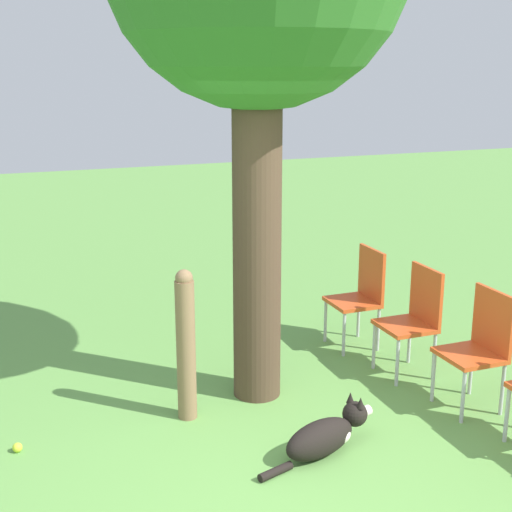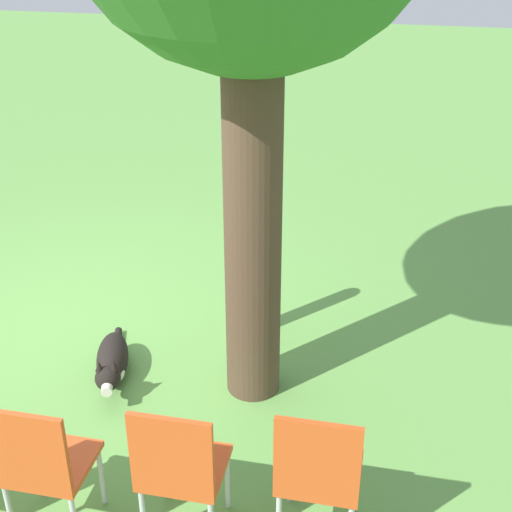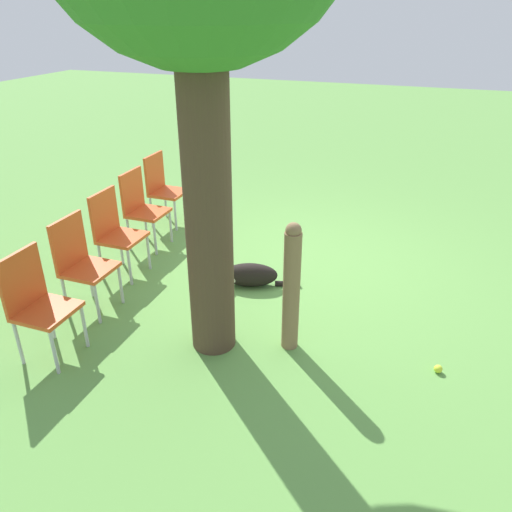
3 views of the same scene
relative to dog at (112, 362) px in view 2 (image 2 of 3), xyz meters
The scene contains 7 objects.
ground_plane 0.72m from the dog, 129.13° to the right, with size 30.00×30.00×0.00m, color #609947.
dog is the anchor object (origin of this frame).
fence_post 1.22m from the dog, 131.66° to the left, with size 0.14×0.14×1.17m.
red_chair_2 1.48m from the dog, ahead, with size 0.42×0.44×0.94m.
red_chair_3 1.64m from the dog, 35.73° to the left, with size 0.42×0.44×0.94m.
red_chair_4 2.07m from the dog, 54.53° to the left, with size 0.42×0.44×0.94m.
tennis_ball 2.15m from the dog, 158.66° to the left, with size 0.07×0.07×0.07m.
Camera 2 is at (4.40, 2.44, 3.25)m, focal length 50.00 mm.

